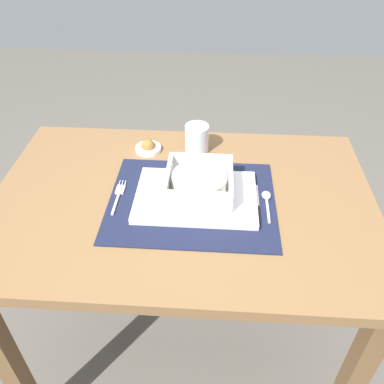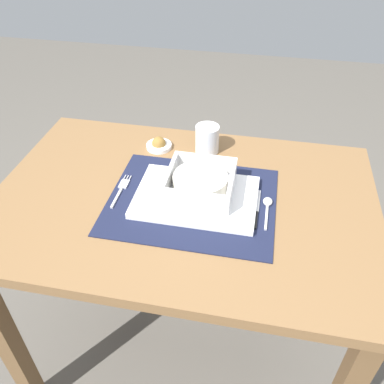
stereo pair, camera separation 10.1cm
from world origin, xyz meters
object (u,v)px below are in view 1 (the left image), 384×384
Objects in this scene: fork at (119,194)px; condiment_saucer at (148,147)px; bread_knife at (248,205)px; drinking_glass at (197,140)px; butter_knife at (257,205)px; dining_table at (183,228)px; porridge_bowl at (199,183)px; spoon at (267,199)px.

condiment_saucer is at bearing 75.39° from fork.
bread_knife is 1.63× the size of drinking_glass.
fork is 0.95× the size of butter_knife.
drinking_glass reaches higher than dining_table.
dining_table is 12.01× the size of drinking_glass.
condiment_saucer is (-0.12, 0.22, 0.12)m from dining_table.
butter_knife is 0.39m from condiment_saucer.
spoon is (0.17, -0.01, -0.04)m from porridge_bowl.
bread_knife is 1.77× the size of condiment_saucer.
dining_table is 7.28× the size of fork.
fork is at bearing -176.45° from porridge_bowl.
fork reaches higher than dining_table.
bread_knife is (0.13, -0.04, -0.04)m from porridge_bowl.
drinking_glass reaches higher than condiment_saucer.
butter_knife reaches higher than dining_table.
dining_table is at bearing 168.58° from butter_knife.
drinking_glass is (-0.19, 0.22, 0.03)m from spoon.
fork is 1.78× the size of condiment_saucer.
fork is 0.36m from butter_knife.
porridge_bowl is 0.16m from butter_knife.
dining_table is 0.27m from condiment_saucer.
bread_knife is 0.38m from condiment_saucer.
spoon is 0.40m from condiment_saucer.
spoon is (0.38, 0.00, 0.00)m from fork.
spoon is at bearing -49.39° from drinking_glass.
porridge_bowl is 1.22× the size of fork.
butter_knife is at bearing -13.44° from porridge_bowl.
drinking_glass is at bearing 83.95° from dining_table.
porridge_bowl is at bearing 162.15° from bread_knife.
drinking_glass is (-0.14, 0.25, 0.03)m from bread_knife.
butter_knife is (0.19, -0.02, 0.11)m from dining_table.
bread_knife is at bearing -179.70° from butter_knife.
porridge_bowl is 1.23× the size of bread_knife.
drinking_glass reaches higher than fork.
fork is at bearing 179.03° from spoon.
dining_table is 7.34× the size of bread_knife.
condiment_saucer reaches higher than spoon.
drinking_glass is 1.08× the size of condiment_saucer.
bread_knife is (0.33, -0.02, 0.00)m from fork.
porridge_bowl is at bearing -51.22° from condiment_saucer.
dining_table is at bearing -96.05° from drinking_glass.
porridge_bowl is 0.26m from condiment_saucer.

